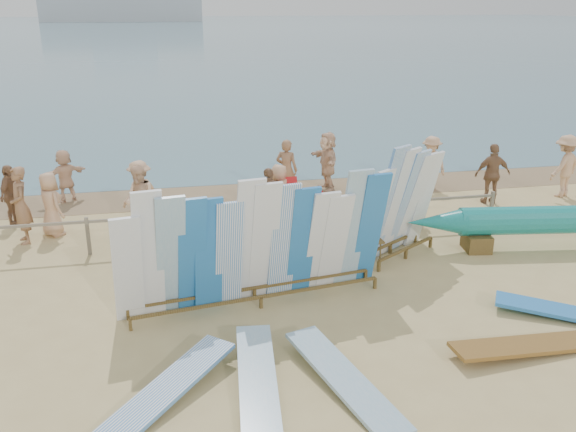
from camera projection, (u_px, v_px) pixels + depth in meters
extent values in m
plane|color=tan|center=(287.00, 297.00, 11.96)|extent=(160.00, 160.00, 0.00)
cube|color=slate|center=(169.00, 29.00, 130.26)|extent=(320.00, 240.00, 0.02)
cube|color=#876D4C|center=(240.00, 192.00, 18.61)|extent=(40.00, 2.60, 0.01)
cube|color=#999EA3|center=(122.00, 7.00, 174.73)|extent=(45.00, 8.00, 8.00)
cube|color=gray|center=(262.00, 210.00, 14.47)|extent=(12.00, 0.06, 0.06)
cube|color=gray|center=(88.00, 236.00, 13.83)|extent=(0.08, 0.08, 0.90)
cube|color=gray|center=(177.00, 230.00, 14.21)|extent=(0.08, 0.08, 0.90)
cube|color=gray|center=(262.00, 224.00, 14.58)|extent=(0.08, 0.08, 0.90)
cube|color=gray|center=(342.00, 219.00, 14.96)|extent=(0.08, 0.08, 0.90)
cube|color=gray|center=(419.00, 213.00, 15.33)|extent=(0.08, 0.08, 0.90)
cube|color=gray|center=(491.00, 208.00, 15.71)|extent=(0.08, 0.08, 0.90)
cube|color=brown|center=(261.00, 297.00, 11.46)|extent=(4.78, 0.79, 0.06)
cube|color=brown|center=(254.00, 288.00, 11.82)|extent=(4.78, 0.79, 0.06)
cube|color=white|center=(128.00, 270.00, 10.60)|extent=(0.59, 0.65, 2.13)
cube|color=white|center=(149.00, 256.00, 10.65)|extent=(0.60, 0.72, 2.56)
cube|color=#7EACCA|center=(171.00, 256.00, 10.80)|extent=(0.62, 0.83, 2.43)
cube|color=#2570BC|center=(192.00, 256.00, 10.93)|extent=(0.61, 0.75, 2.35)
cube|color=#2570BC|center=(209.00, 255.00, 11.04)|extent=(0.58, 0.57, 2.29)
cube|color=white|center=(229.00, 255.00, 11.18)|extent=(0.59, 0.61, 2.19)
cube|color=white|center=(249.00, 242.00, 11.24)|extent=(0.62, 0.80, 2.59)
cube|color=white|center=(264.00, 242.00, 11.35)|extent=(0.62, 0.80, 2.49)
cube|color=white|center=(283.00, 242.00, 11.49)|extent=(0.60, 0.70, 2.41)
cube|color=#2570BC|center=(302.00, 242.00, 11.63)|extent=(0.60, 0.71, 2.31)
cube|color=white|center=(320.00, 242.00, 11.77)|extent=(0.61, 0.79, 2.19)
cube|color=white|center=(334.00, 242.00, 11.89)|extent=(0.61, 0.76, 2.10)
cube|color=#7EACCA|center=(352.00, 229.00, 11.94)|extent=(0.61, 0.74, 2.55)
cube|color=#2570BC|center=(370.00, 229.00, 12.08)|extent=(0.61, 0.78, 2.45)
cube|color=brown|center=(406.00, 249.00, 13.67)|extent=(1.69, 1.11, 0.06)
cube|color=brown|center=(391.00, 243.00, 13.96)|extent=(1.69, 1.11, 0.06)
cube|color=white|center=(375.00, 219.00, 12.92)|extent=(0.77, 0.79, 2.26)
cube|color=white|center=(386.00, 205.00, 13.09)|extent=(0.85, 0.91, 2.70)
cube|color=white|center=(397.00, 204.00, 13.36)|extent=(0.86, 0.93, 2.59)
cube|color=white|center=(407.00, 202.00, 13.62)|extent=(0.87, 0.94, 2.48)
cube|color=white|center=(414.00, 202.00, 13.84)|extent=(0.88, 0.95, 2.37)
cube|color=white|center=(424.00, 200.00, 14.09)|extent=(0.78, 0.80, 2.31)
cube|color=brown|center=(477.00, 242.00, 14.18)|extent=(0.65, 0.74, 0.40)
cylinder|color=teal|center=(564.00, 220.00, 14.12)|extent=(4.95, 1.36, 0.67)
cone|color=teal|center=(436.00, 222.00, 13.95)|extent=(1.41, 0.81, 0.62)
cube|color=brown|center=(364.00, 240.00, 13.17)|extent=(0.80, 0.59, 0.04)
cube|color=white|center=(364.00, 231.00, 13.10)|extent=(0.40, 0.05, 0.36)
cube|color=brown|center=(527.00, 352.00, 10.09)|extent=(2.73, 0.71, 0.24)
cube|color=#7EACCA|center=(258.00, 392.00, 9.05)|extent=(0.82, 2.73, 0.36)
cube|color=#2570BC|center=(572.00, 319.00, 11.15)|extent=(2.59, 1.89, 0.22)
cube|color=white|center=(166.00, 400.00, 8.87)|extent=(2.25, 2.35, 0.33)
cube|color=#7EACCA|center=(344.00, 387.00, 9.16)|extent=(1.33, 2.74, 0.31)
cube|color=#AE1214|center=(308.00, 214.00, 15.64)|extent=(0.76, 0.74, 0.05)
cube|color=#AE1214|center=(312.00, 201.00, 15.76)|extent=(0.57, 0.45, 0.57)
cube|color=#AE1214|center=(291.00, 220.00, 15.32)|extent=(0.64, 0.62, 0.04)
cube|color=#AE1214|center=(286.00, 209.00, 15.40)|extent=(0.50, 0.35, 0.49)
cube|color=#AE1214|center=(291.00, 202.00, 15.73)|extent=(0.51, 0.83, 0.60)
cube|color=#AE1214|center=(288.00, 184.00, 15.91)|extent=(0.50, 0.20, 0.38)
imported|color=tan|center=(140.00, 192.00, 15.77)|extent=(1.10, 1.04, 1.66)
imported|color=#8C6042|center=(492.00, 174.00, 17.27)|extent=(1.06, 0.54, 1.74)
imported|color=tan|center=(431.00, 162.00, 18.71)|extent=(0.90, 1.13, 1.63)
imported|color=#8C6042|center=(287.00, 170.00, 17.61)|extent=(0.74, 0.64, 1.78)
imported|color=#8C6042|center=(10.00, 195.00, 15.63)|extent=(0.60, 0.99, 1.58)
imported|color=beige|center=(410.00, 188.00, 15.87)|extent=(0.84, 0.96, 1.81)
imported|color=beige|center=(65.00, 176.00, 17.48)|extent=(1.42, 1.20, 1.53)
imported|color=tan|center=(279.00, 193.00, 15.91)|extent=(0.82, 0.72, 1.53)
imported|color=beige|center=(327.00, 161.00, 18.59)|extent=(0.71, 1.71, 1.79)
imported|color=#8C6042|center=(269.00, 197.00, 15.52)|extent=(0.96, 0.85, 1.55)
imported|color=tan|center=(565.00, 166.00, 17.88)|extent=(1.29, 0.96, 1.85)
imported|color=#8C6042|center=(21.00, 205.00, 14.40)|extent=(0.58, 0.77, 1.86)
imported|color=beige|center=(140.00, 199.00, 15.20)|extent=(0.76, 0.90, 1.67)
imported|color=tan|center=(51.00, 204.00, 14.90)|extent=(0.77, 0.85, 1.60)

